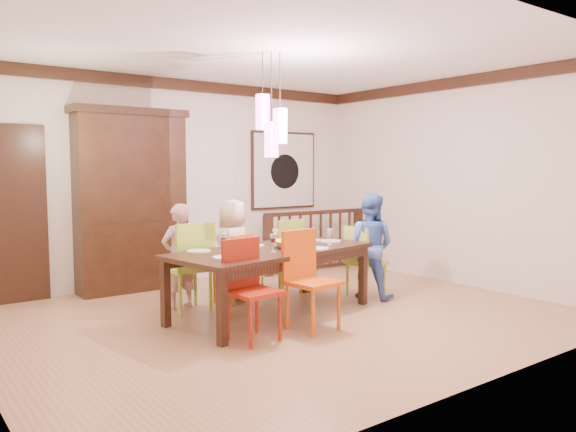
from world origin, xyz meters
TOP-DOWN VIEW (x-y plane):
  - floor at (0.00, 0.00)m, footprint 6.00×6.00m
  - ceiling at (0.00, 0.00)m, footprint 6.00×6.00m
  - wall_back at (0.00, 2.50)m, footprint 6.00×0.00m
  - wall_right at (3.00, 0.00)m, footprint 0.00×5.00m
  - crown_molding at (0.00, 0.00)m, footprint 6.00×5.00m
  - panel_door at (-2.40, 2.45)m, footprint 1.04×0.07m
  - white_doorway at (0.35, 2.46)m, footprint 0.97×0.05m
  - painting at (1.80, 2.46)m, footprint 1.25×0.06m
  - pendant_cluster at (-0.08, 0.11)m, footprint 0.27×0.21m
  - dining_table at (-0.08, 0.11)m, footprint 2.50×1.46m
  - chair_far_left at (-0.77, 0.81)m, footprint 0.47×0.47m
  - chair_far_mid at (-0.13, 0.89)m, footprint 0.47×0.47m
  - chair_far_right at (0.64, 0.93)m, footprint 0.48×0.48m
  - chair_near_left at (-0.76, -0.56)m, footprint 0.48×0.48m
  - chair_near_mid at (-0.09, -0.63)m, footprint 0.50×0.50m
  - chair_end_right at (1.40, 0.13)m, footprint 0.42×0.42m
  - china_hutch at (-0.85, 2.30)m, footprint 1.54×0.46m
  - balustrade at (2.06, 1.95)m, footprint 1.93×0.17m
  - person_far_left at (-0.79, 0.99)m, footprint 0.49×0.36m
  - person_far_mid at (-0.06, 0.97)m, footprint 0.73×0.64m
  - person_end_right at (1.39, 0.06)m, footprint 0.74×0.80m
  - serving_bowl at (0.12, 0.07)m, footprint 0.43×0.43m
  - small_bowl at (-0.38, 0.22)m, footprint 0.22×0.22m
  - cup_left at (-0.47, 0.02)m, footprint 0.14×0.14m
  - cup_right at (0.45, 0.19)m, footprint 0.14×0.14m
  - plate_far_left at (-0.85, 0.38)m, footprint 0.26×0.26m
  - plate_far_mid at (-0.16, 0.39)m, footprint 0.26×0.26m
  - plate_far_right at (0.67, 0.36)m, footprint 0.26×0.26m
  - plate_near_left at (-0.83, -0.15)m, footprint 0.26×0.26m
  - plate_near_mid at (0.30, -0.22)m, footprint 0.26×0.26m
  - plate_end_right at (0.83, 0.16)m, footprint 0.26×0.26m
  - wine_glass_a at (-0.61, 0.26)m, footprint 0.08×0.08m
  - wine_glass_b at (0.09, 0.29)m, footprint 0.08×0.08m
  - wine_glass_c at (-0.21, -0.10)m, footprint 0.08×0.08m
  - wine_glass_d at (0.62, -0.06)m, footprint 0.08×0.08m
  - napkin at (-0.10, -0.27)m, footprint 0.18×0.14m

SIDE VIEW (x-z plane):
  - floor at x=0.00m, z-range 0.00..0.00m
  - chair_far_mid at x=-0.13m, z-range 0.06..0.90m
  - balustrade at x=2.06m, z-range 0.02..0.98m
  - chair_end_right at x=1.40m, z-range 0.07..0.98m
  - chair_near_left at x=-0.76m, z-range 0.07..1.04m
  - chair_far_right at x=0.64m, z-range 0.07..1.06m
  - chair_near_mid at x=-0.09m, z-range 0.07..1.08m
  - chair_far_left at x=-0.77m, z-range 0.08..1.11m
  - person_far_left at x=-0.79m, z-range 0.00..1.23m
  - person_far_mid at x=-0.06m, z-range 0.00..1.26m
  - person_end_right at x=1.39m, z-range 0.00..1.32m
  - dining_table at x=-0.08m, z-range 0.30..1.05m
  - plate_far_left at x=-0.85m, z-range 0.75..0.76m
  - plate_far_mid at x=-0.16m, z-range 0.75..0.76m
  - plate_far_right at x=0.67m, z-range 0.75..0.76m
  - plate_near_left at x=-0.83m, z-range 0.75..0.76m
  - plate_near_mid at x=0.30m, z-range 0.75..0.76m
  - plate_end_right at x=0.83m, z-range 0.75..0.76m
  - napkin at x=-0.10m, z-range 0.75..0.76m
  - small_bowl at x=-0.38m, z-range 0.75..0.81m
  - serving_bowl at x=0.12m, z-range 0.75..0.83m
  - cup_left at x=-0.47m, z-range 0.75..0.84m
  - cup_right at x=0.45m, z-range 0.75..0.85m
  - wine_glass_a at x=-0.61m, z-range 0.75..0.94m
  - wine_glass_b at x=0.09m, z-range 0.75..0.94m
  - wine_glass_c at x=-0.21m, z-range 0.75..0.94m
  - wine_glass_d at x=0.62m, z-range 0.75..0.94m
  - panel_door at x=-2.40m, z-range -0.07..2.17m
  - white_doorway at x=0.35m, z-range -0.06..2.16m
  - china_hutch at x=-0.85m, z-range 0.00..2.43m
  - wall_back at x=0.00m, z-range -1.55..4.45m
  - wall_right at x=3.00m, z-range -1.05..3.95m
  - painting at x=1.80m, z-range 0.97..2.22m
  - pendant_cluster at x=-0.08m, z-range 1.54..2.68m
  - crown_molding at x=0.00m, z-range 2.74..2.90m
  - ceiling at x=0.00m, z-range 2.90..2.90m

